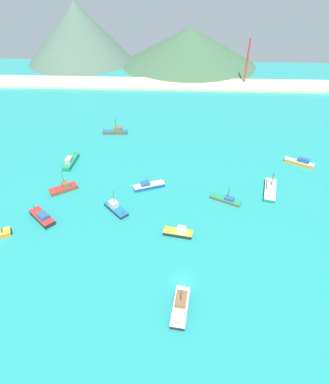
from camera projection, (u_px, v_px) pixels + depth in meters
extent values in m
cube|color=teal|center=(183.00, 197.00, 95.24)|extent=(260.00, 280.00, 0.50)
cube|color=#198466|center=(270.00, 190.00, 96.46)|extent=(5.62, 11.35, 1.05)
cube|color=white|center=(270.00, 189.00, 96.09)|extent=(5.73, 11.58, 0.20)
cube|color=#B2ADA3|center=(271.00, 184.00, 96.76)|extent=(3.44, 5.33, 1.03)
cylinder|color=#4C3823|center=(270.00, 197.00, 91.95)|extent=(0.26, 0.62, 1.42)
cylinder|color=#4C3823|center=(273.00, 179.00, 94.40)|extent=(0.18, 0.18, 4.29)
cube|color=#232328|center=(180.00, 308.00, 65.18)|extent=(4.05, 9.48, 1.10)
cube|color=white|center=(180.00, 306.00, 64.79)|extent=(4.13, 9.67, 0.20)
cube|color=brown|center=(181.00, 299.00, 65.32)|extent=(2.63, 3.97, 1.00)
cylinder|color=#4C3823|center=(177.00, 323.00, 61.14)|extent=(0.20, 0.65, 1.49)
cylinder|color=#4C3823|center=(181.00, 296.00, 63.39)|extent=(0.13, 0.13, 3.45)
cube|color=#14478C|center=(149.00, 186.00, 98.14)|extent=(9.52, 5.63, 1.05)
cube|color=white|center=(149.00, 185.00, 97.76)|extent=(9.72, 5.74, 0.20)
cube|color=#28568C|center=(145.00, 184.00, 97.10)|extent=(3.12, 2.63, 0.99)
cylinder|color=#4C3823|center=(162.00, 180.00, 98.45)|extent=(0.62, 0.34, 1.42)
cylinder|color=#4C3823|center=(147.00, 179.00, 96.27)|extent=(0.11, 0.11, 2.22)
cube|color=brown|center=(115.00, 132.00, 126.49)|extent=(9.51, 2.63, 1.03)
cube|color=#1E669E|center=(115.00, 131.00, 126.12)|extent=(9.70, 2.68, 0.20)
cube|color=brown|center=(118.00, 129.00, 125.61)|extent=(3.18, 1.78, 1.48)
cylinder|color=#4C3823|center=(104.00, 130.00, 125.74)|extent=(0.61, 0.15, 1.39)
cylinder|color=#4C3823|center=(116.00, 122.00, 123.93)|extent=(0.16, 0.16, 4.09)
cube|color=#232328|center=(178.00, 233.00, 82.14)|extent=(7.59, 3.61, 1.04)
cube|color=gold|center=(178.00, 231.00, 81.76)|extent=(7.75, 3.69, 0.20)
cube|color=silver|center=(182.00, 230.00, 81.13)|extent=(2.40, 2.13, 1.38)
cylinder|color=#4C3823|center=(165.00, 228.00, 81.96)|extent=(0.62, 0.22, 1.41)
cube|color=#232328|center=(116.00, 209.00, 89.65)|extent=(7.48, 7.64, 0.85)
cube|color=#1E669E|center=(116.00, 208.00, 89.33)|extent=(7.63, 7.80, 0.20)
cube|color=beige|center=(114.00, 204.00, 89.42)|extent=(3.09, 3.10, 1.53)
cylinder|color=#4C3823|center=(123.00, 213.00, 86.85)|extent=(0.45, 0.46, 1.16)
cylinder|color=#4C3823|center=(114.00, 197.00, 87.44)|extent=(0.13, 0.13, 4.06)
cube|color=#232328|center=(42.00, 218.00, 86.67)|extent=(8.35, 7.96, 1.23)
cube|color=red|center=(41.00, 216.00, 86.24)|extent=(8.51, 8.12, 0.20)
cube|color=#28568C|center=(43.00, 216.00, 85.26)|extent=(3.63, 3.58, 1.04)
cylinder|color=#4C3823|center=(34.00, 207.00, 87.97)|extent=(0.60, 0.56, 1.66)
cube|color=brown|center=(225.00, 200.00, 93.05)|extent=(8.78, 5.67, 0.70)
cube|color=#238C5B|center=(226.00, 199.00, 92.78)|extent=(8.96, 5.79, 0.20)
cube|color=#28568C|center=(229.00, 199.00, 92.02)|extent=(2.96, 2.49, 0.92)
cylinder|color=#4C3823|center=(229.00, 192.00, 90.90)|extent=(0.17, 0.17, 3.45)
cube|color=orange|center=(299.00, 163.00, 108.61)|extent=(9.06, 6.03, 1.04)
cube|color=white|center=(299.00, 162.00, 108.23)|extent=(9.24, 6.15, 0.20)
cube|color=#28568C|center=(304.00, 160.00, 107.26)|extent=(3.88, 2.94, 1.42)
cube|color=brown|center=(63.00, 189.00, 97.01)|extent=(8.24, 6.92, 0.98)
cube|color=red|center=(63.00, 188.00, 96.65)|extent=(8.41, 7.06, 0.20)
cube|color=brown|center=(66.00, 184.00, 96.53)|extent=(2.95, 2.98, 1.56)
cylinder|color=#4C3823|center=(63.00, 177.00, 94.66)|extent=(0.12, 0.12, 4.06)
cube|color=#198466|center=(71.00, 162.00, 108.84)|extent=(3.07, 10.07, 1.29)
cube|color=#238C5B|center=(71.00, 160.00, 108.39)|extent=(3.13, 10.27, 0.20)
cube|color=#B2ADA3|center=(69.00, 160.00, 106.88)|extent=(2.01, 3.26, 1.57)
cylinder|color=#4C3823|center=(75.00, 151.00, 111.44)|extent=(0.17, 0.74, 1.73)
cube|color=beige|center=(184.00, 84.00, 170.18)|extent=(247.00, 17.40, 1.20)
cone|color=#4C6656|center=(78.00, 32.00, 196.94)|extent=(64.66, 64.66, 33.54)
cone|color=#3D6042|center=(189.00, 46.00, 194.81)|extent=(81.64, 81.64, 20.81)
cylinder|color=#B7332D|center=(247.00, 62.00, 165.51)|extent=(0.91, 0.91, 22.43)
cylinder|color=#B7332D|center=(249.00, 47.00, 161.17)|extent=(2.24, 0.46, 0.46)
cylinder|color=#B7332D|center=(248.00, 57.00, 163.89)|extent=(0.46, 1.79, 0.46)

